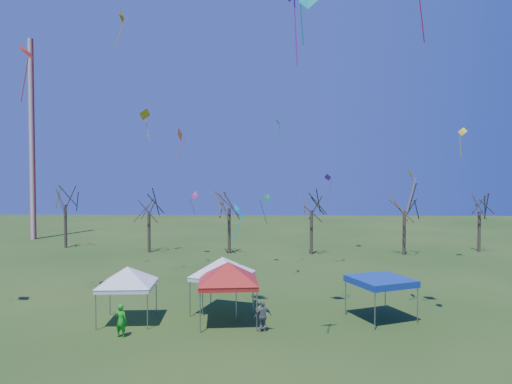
# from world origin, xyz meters

# --- Properties ---
(ground) EXTENTS (140.00, 140.00, 0.00)m
(ground) POSITION_xyz_m (0.00, 0.00, 0.00)
(ground) COLOR #224616
(ground) RESTS_ON ground
(radio_mast) EXTENTS (0.70, 0.70, 25.00)m
(radio_mast) POSITION_xyz_m (-28.00, 34.00, 12.50)
(radio_mast) COLOR silver
(radio_mast) RESTS_ON ground
(tree_0) EXTENTS (3.83, 3.83, 8.44)m
(tree_0) POSITION_xyz_m (-20.85, 27.38, 6.49)
(tree_0) COLOR #3D2D21
(tree_0) RESTS_ON ground
(tree_1) EXTENTS (3.42, 3.42, 7.54)m
(tree_1) POSITION_xyz_m (-10.77, 24.65, 5.79)
(tree_1) COLOR #3D2D21
(tree_1) RESTS_ON ground
(tree_2) EXTENTS (3.71, 3.71, 8.18)m
(tree_2) POSITION_xyz_m (-2.37, 24.38, 6.29)
(tree_2) COLOR #3D2D21
(tree_2) RESTS_ON ground
(tree_3) EXTENTS (3.59, 3.59, 7.91)m
(tree_3) POSITION_xyz_m (6.03, 24.04, 6.08)
(tree_3) COLOR #3D2D21
(tree_3) RESTS_ON ground
(tree_4) EXTENTS (3.58, 3.58, 7.89)m
(tree_4) POSITION_xyz_m (15.36, 24.00, 6.06)
(tree_4) COLOR #3D2D21
(tree_4) RESTS_ON ground
(tree_5) EXTENTS (3.39, 3.39, 7.46)m
(tree_5) POSITION_xyz_m (23.72, 26.07, 5.73)
(tree_5) COLOR #3D2D21
(tree_5) RESTS_ON ground
(tent_white_west) EXTENTS (3.97, 3.97, 3.51)m
(tent_white_west) POSITION_xyz_m (-5.83, 2.08, 2.83)
(tent_white_west) COLOR gray
(tent_white_west) RESTS_ON ground
(tent_white_mid) EXTENTS (4.06, 4.06, 3.74)m
(tent_white_mid) POSITION_xyz_m (-0.87, 4.05, 3.02)
(tent_white_mid) COLOR gray
(tent_white_mid) RESTS_ON ground
(tent_red) EXTENTS (4.33, 4.33, 3.84)m
(tent_red) POSITION_xyz_m (-0.35, 2.08, 3.10)
(tent_red) COLOR gray
(tent_red) RESTS_ON ground
(tent_blue) EXTENTS (3.87, 3.87, 2.32)m
(tent_blue) POSITION_xyz_m (8.02, 3.01, 2.13)
(tent_blue) COLOR gray
(tent_blue) RESTS_ON ground
(person_green) EXTENTS (0.65, 0.48, 1.63)m
(person_green) POSITION_xyz_m (-5.44, -0.20, 0.82)
(person_green) COLOR green
(person_green) RESTS_ON ground
(person_grey) EXTENTS (1.00, 0.70, 1.58)m
(person_grey) POSITION_xyz_m (1.54, 0.81, 0.79)
(person_grey) COLOR slate
(person_grey) RESTS_ON ground
(kite_12) EXTENTS (0.93, 0.91, 2.70)m
(kite_12) POSITION_xyz_m (19.18, 19.63, 11.89)
(kite_12) COLOR yellow
(kite_12) RESTS_ON ground
(kite_22) EXTENTS (1.01, 1.01, 2.80)m
(kite_22) POSITION_xyz_m (1.51, 18.50, 5.89)
(kite_22) COLOR #169437
(kite_22) RESTS_ON ground
(kite_2) EXTENTS (1.35, 1.47, 3.28)m
(kite_2) POSITION_xyz_m (-10.42, 22.14, 13.95)
(kite_2) COLOR gold
(kite_2) RESTS_ON ground
(kite_1) EXTENTS (0.80, 1.08, 2.19)m
(kite_1) POSITION_xyz_m (0.09, 4.08, 5.97)
(kite_1) COLOR #0DA3CF
(kite_1) RESTS_ON ground
(kite_19) EXTENTS (0.79, 0.70, 1.86)m
(kite_19) POSITION_xyz_m (6.90, 17.64, 7.78)
(kite_19) COLOR purple
(kite_19) RESTS_ON ground
(kite_13) EXTENTS (0.97, 0.97, 2.53)m
(kite_13) POSITION_xyz_m (-5.73, 23.06, 5.96)
(kite_13) COLOR #EA348C
(kite_13) RESTS_ON ground
(kite_8) EXTENTS (0.95, 1.30, 3.59)m
(kite_8) POSITION_xyz_m (-12.83, 5.16, 15.43)
(kite_8) COLOR red
(kite_8) RESTS_ON ground
(kite_11) EXTENTS (0.96, 1.23, 2.72)m
(kite_11) POSITION_xyz_m (-5.70, 16.15, 11.43)
(kite_11) COLOR #E34615
(kite_11) RESTS_ON ground
(kite_17) EXTENTS (0.60, 0.98, 2.85)m
(kite_17) POSITION_xyz_m (10.21, 5.06, 8.03)
(kite_17) COLOR orange
(kite_17) RESTS_ON ground
(kite_18) EXTENTS (0.54, 0.72, 1.69)m
(kite_18) POSITION_xyz_m (2.47, 11.18, 11.81)
(kite_18) COLOR green
(kite_18) RESTS_ON ground
(kite_27) EXTENTS (1.15, 0.81, 2.64)m
(kite_27) POSITION_xyz_m (3.80, 0.92, 16.69)
(kite_27) COLOR #0CBCAC
(kite_27) RESTS_ON ground
(kite_7) EXTENTS (0.80, 0.97, 2.81)m
(kite_7) POSITION_xyz_m (-8.60, 10.13, 19.17)
(kite_7) COLOR orange
(kite_7) RESTS_ON ground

